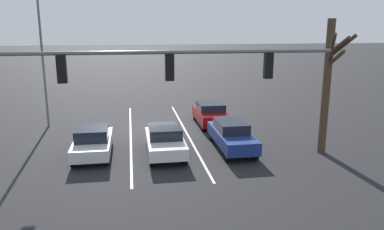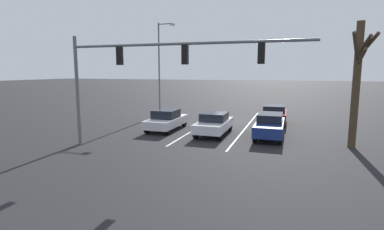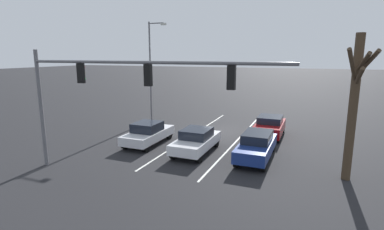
{
  "view_description": "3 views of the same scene",
  "coord_description": "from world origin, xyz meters",
  "px_view_note": "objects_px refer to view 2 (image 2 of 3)",
  "views": [
    {
      "loc": [
        1.62,
        24.25,
        6.47
      ],
      "look_at": [
        -1.37,
        6.22,
        2.17
      ],
      "focal_mm": 35.0,
      "sensor_mm": 36.0,
      "label": 1
    },
    {
      "loc": [
        -4.87,
        25.11,
        4.25
      ],
      "look_at": [
        0.8,
        7.99,
        1.61
      ],
      "focal_mm": 28.0,
      "sensor_mm": 36.0,
      "label": 2
    },
    {
      "loc": [
        -6.53,
        22.21,
        5.93
      ],
      "look_at": [
        0.63,
        4.84,
        2.14
      ],
      "focal_mm": 28.0,
      "sensor_mm": 36.0,
      "label": 3
    }
  ],
  "objects_px": {
    "car_navy_leftlane_front": "(270,125)",
    "car_silver_rightlane_front": "(166,120)",
    "bare_tree_near": "(357,80)",
    "street_lamp_right_shoulder": "(161,64)",
    "car_white_midlane_front": "(214,123)",
    "car_maroon_leftlane_second": "(274,114)",
    "traffic_signal_gantry": "(146,64)"
  },
  "relations": [
    {
      "from": "car_silver_rightlane_front",
      "to": "traffic_signal_gantry",
      "type": "height_order",
      "value": "traffic_signal_gantry"
    },
    {
      "from": "traffic_signal_gantry",
      "to": "bare_tree_near",
      "type": "distance_m",
      "value": 11.39
    },
    {
      "from": "car_white_midlane_front",
      "to": "street_lamp_right_shoulder",
      "type": "distance_m",
      "value": 10.72
    },
    {
      "from": "car_white_midlane_front",
      "to": "car_maroon_leftlane_second",
      "type": "distance_m",
      "value": 6.64
    },
    {
      "from": "car_navy_leftlane_front",
      "to": "traffic_signal_gantry",
      "type": "height_order",
      "value": "traffic_signal_gantry"
    },
    {
      "from": "car_white_midlane_front",
      "to": "car_navy_leftlane_front",
      "type": "bearing_deg",
      "value": -175.47
    },
    {
      "from": "car_navy_leftlane_front",
      "to": "street_lamp_right_shoulder",
      "type": "distance_m",
      "value": 13.22
    },
    {
      "from": "traffic_signal_gantry",
      "to": "street_lamp_right_shoulder",
      "type": "bearing_deg",
      "value": -69.17
    },
    {
      "from": "car_navy_leftlane_front",
      "to": "car_silver_rightlane_front",
      "type": "height_order",
      "value": "car_navy_leftlane_front"
    },
    {
      "from": "car_white_midlane_front",
      "to": "car_silver_rightlane_front",
      "type": "bearing_deg",
      "value": -7.18
    },
    {
      "from": "street_lamp_right_shoulder",
      "to": "bare_tree_near",
      "type": "height_order",
      "value": "street_lamp_right_shoulder"
    },
    {
      "from": "car_maroon_leftlane_second",
      "to": "street_lamp_right_shoulder",
      "type": "relative_size",
      "value": 0.47
    },
    {
      "from": "car_white_midlane_front",
      "to": "street_lamp_right_shoulder",
      "type": "xyz_separation_m",
      "value": [
        7.0,
        -6.95,
        4.18
      ]
    },
    {
      "from": "car_navy_leftlane_front",
      "to": "street_lamp_right_shoulder",
      "type": "xyz_separation_m",
      "value": [
        10.64,
        -6.66,
        4.14
      ]
    },
    {
      "from": "car_navy_leftlane_front",
      "to": "car_silver_rightlane_front",
      "type": "xyz_separation_m",
      "value": [
        7.32,
        -0.18,
        -0.06
      ]
    },
    {
      "from": "car_navy_leftlane_front",
      "to": "bare_tree_near",
      "type": "relative_size",
      "value": 0.68
    },
    {
      "from": "car_silver_rightlane_front",
      "to": "street_lamp_right_shoulder",
      "type": "xyz_separation_m",
      "value": [
        3.32,
        -6.49,
        4.21
      ]
    },
    {
      "from": "car_silver_rightlane_front",
      "to": "car_maroon_leftlane_second",
      "type": "relative_size",
      "value": 1.04
    },
    {
      "from": "car_navy_leftlane_front",
      "to": "traffic_signal_gantry",
      "type": "bearing_deg",
      "value": 41.55
    },
    {
      "from": "car_maroon_leftlane_second",
      "to": "traffic_signal_gantry",
      "type": "xyz_separation_m",
      "value": [
        6.05,
        10.64,
        3.83
      ]
    },
    {
      "from": "car_maroon_leftlane_second",
      "to": "traffic_signal_gantry",
      "type": "height_order",
      "value": "traffic_signal_gantry"
    },
    {
      "from": "car_navy_leftlane_front",
      "to": "traffic_signal_gantry",
      "type": "distance_m",
      "value": 8.94
    },
    {
      "from": "car_white_midlane_front",
      "to": "car_silver_rightlane_front",
      "type": "height_order",
      "value": "car_silver_rightlane_front"
    },
    {
      "from": "bare_tree_near",
      "to": "car_navy_leftlane_front",
      "type": "bearing_deg",
      "value": -16.86
    },
    {
      "from": "car_white_midlane_front",
      "to": "bare_tree_near",
      "type": "bearing_deg",
      "value": 172.39
    },
    {
      "from": "car_white_midlane_front",
      "to": "traffic_signal_gantry",
      "type": "xyz_separation_m",
      "value": [
        2.42,
        5.08,
        3.84
      ]
    },
    {
      "from": "street_lamp_right_shoulder",
      "to": "bare_tree_near",
      "type": "xyz_separation_m",
      "value": [
        -15.21,
        8.05,
        -1.18
      ]
    },
    {
      "from": "car_maroon_leftlane_second",
      "to": "street_lamp_right_shoulder",
      "type": "xyz_separation_m",
      "value": [
        10.63,
        -1.39,
        4.18
      ]
    },
    {
      "from": "car_white_midlane_front",
      "to": "car_silver_rightlane_front",
      "type": "xyz_separation_m",
      "value": [
        3.68,
        -0.46,
        -0.02
      ]
    },
    {
      "from": "car_white_midlane_front",
      "to": "traffic_signal_gantry",
      "type": "distance_m",
      "value": 6.81
    },
    {
      "from": "traffic_signal_gantry",
      "to": "car_maroon_leftlane_second",
      "type": "bearing_deg",
      "value": -119.62
    },
    {
      "from": "car_navy_leftlane_front",
      "to": "street_lamp_right_shoulder",
      "type": "bearing_deg",
      "value": -32.06
    }
  ]
}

